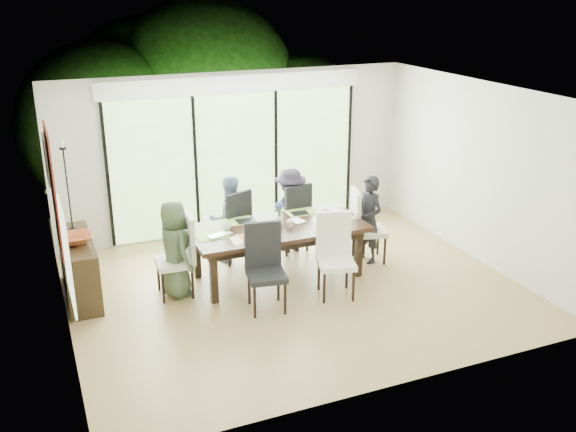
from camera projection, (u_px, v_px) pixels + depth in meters
name	position (u px, v px, depth m)	size (l,w,h in m)	color
floor	(295.00, 289.00, 8.94)	(6.00, 5.00, 0.01)	olive
ceiling	(296.00, 94.00, 8.01)	(6.00, 5.00, 0.01)	white
wall_back	(236.00, 153.00, 10.65)	(6.00, 0.02, 2.70)	beige
wall_front	(396.00, 271.00, 6.30)	(6.00, 0.02, 2.70)	silver
wall_left	(56.00, 229.00, 7.38)	(0.02, 5.00, 2.70)	beige
wall_right	(480.00, 173.00, 9.57)	(0.02, 5.00, 2.70)	white
glass_doors	(237.00, 163.00, 10.67)	(4.20, 0.02, 2.30)	#598C3F
blinds_header	(235.00, 84.00, 10.21)	(4.40, 0.06, 0.28)	white
mullion_a	(108.00, 177.00, 9.90)	(0.05, 0.04, 2.30)	black
mullion_b	(196.00, 167.00, 10.40)	(0.05, 0.04, 2.30)	black
mullion_c	(276.00, 159.00, 10.91)	(0.05, 0.04, 2.30)	black
mullion_d	(349.00, 151.00, 11.42)	(0.05, 0.04, 2.30)	black
side_window	(67.00, 255.00, 6.31)	(0.02, 0.90, 1.00)	#8CAD7F
deck	(223.00, 216.00, 11.90)	(6.00, 1.80, 0.10)	brown
rail_top	(209.00, 173.00, 12.39)	(6.00, 0.08, 0.06)	brown
foliage_left	(102.00, 126.00, 12.30)	(3.20, 3.20, 3.20)	#14380F
foliage_mid	(204.00, 95.00, 13.49)	(4.00, 4.00, 4.00)	#14380F
foliage_right	(297.00, 120.00, 13.64)	(2.80, 2.80, 2.80)	#14380F
foliage_far	(151.00, 101.00, 13.80)	(3.60, 3.60, 3.60)	#14380F
table_top	(278.00, 228.00, 9.07)	(2.49, 1.14, 0.06)	black
table_apron	(278.00, 234.00, 9.11)	(2.29, 0.94, 0.10)	black
table_leg_fl	(214.00, 278.00, 8.44)	(0.09, 0.09, 0.72)	black
table_leg_fr	(358.00, 253.00, 9.23)	(0.09, 0.09, 0.72)	black
table_leg_bl	(197.00, 254.00, 9.19)	(0.09, 0.09, 0.72)	black
table_leg_br	(332.00, 233.00, 9.97)	(0.09, 0.09, 0.72)	black
chair_left_end	(174.00, 256.00, 8.59)	(0.48, 0.48, 1.14)	silver
chair_right_end	(370.00, 225.00, 9.68)	(0.48, 0.48, 1.14)	beige
chair_far_left	(229.00, 225.00, 9.71)	(0.48, 0.48, 1.14)	black
chair_far_right	(290.00, 216.00, 10.07)	(0.48, 0.48, 1.14)	black
chair_near_left	(267.00, 269.00, 8.20)	(0.48, 0.48, 1.14)	black
chair_near_right	(336.00, 257.00, 8.56)	(0.48, 0.48, 1.14)	white
person_left_end	(175.00, 249.00, 8.56)	(0.63, 0.39, 1.34)	#3F5035
person_right_end	(369.00, 219.00, 9.64)	(0.63, 0.39, 1.34)	black
person_far_left	(229.00, 219.00, 9.66)	(0.63, 0.39, 1.34)	#7E94B6
person_far_right	(290.00, 210.00, 10.02)	(0.63, 0.39, 1.34)	black
placemat_left	(213.00, 236.00, 8.72)	(0.46, 0.33, 0.01)	#8CC144
placemat_right	(338.00, 217.00, 9.41)	(0.46, 0.33, 0.01)	#92AF3E
placemat_far_l	(238.00, 221.00, 9.25)	(0.46, 0.33, 0.01)	olive
placemat_far_r	(302.00, 212.00, 9.61)	(0.46, 0.33, 0.01)	#8FB540
placemat_paper	(248.00, 239.00, 8.60)	(0.46, 0.33, 0.01)	white
tablet_far_l	(246.00, 221.00, 9.23)	(0.27, 0.19, 0.01)	black
tablet_far_r	(300.00, 213.00, 9.54)	(0.25, 0.18, 0.01)	black
papers	(324.00, 220.00, 9.27)	(0.31, 0.23, 0.00)	white
platter_base	(248.00, 238.00, 8.60)	(0.27, 0.27, 0.02)	white
platter_snacks	(248.00, 237.00, 8.59)	(0.21, 0.21, 0.01)	orange
vase	(279.00, 220.00, 9.10)	(0.08, 0.08, 0.12)	silver
hyacinth_stems	(279.00, 212.00, 9.06)	(0.04, 0.04, 0.17)	#337226
hyacinth_blooms	(279.00, 205.00, 9.02)	(0.11, 0.11, 0.11)	#4453AA
laptop	(222.00, 236.00, 8.66)	(0.34, 0.22, 0.03)	silver
cup_a	(227.00, 226.00, 8.92)	(0.13, 0.13, 0.10)	white
cup_b	(290.00, 224.00, 9.01)	(0.10, 0.10, 0.10)	white
cup_c	(325.00, 213.00, 9.42)	(0.13, 0.13, 0.10)	white
book	(292.00, 222.00, 9.19)	(0.17, 0.23, 0.02)	white
sideboard	(79.00, 268.00, 8.61)	(0.41, 1.46, 0.82)	black
bowl	(76.00, 239.00, 8.37)	(0.43, 0.43, 0.11)	#9C4822
candlestick_base	(73.00, 230.00, 8.77)	(0.09, 0.09, 0.04)	black
candlestick_shaft	(68.00, 190.00, 8.57)	(0.02, 0.02, 1.14)	black
candlestick_pan	(63.00, 148.00, 8.38)	(0.09, 0.09, 0.03)	black
candle	(62.00, 144.00, 8.36)	(0.03, 0.03, 0.09)	silver
tapestry	(53.00, 190.00, 7.63)	(0.02, 1.00, 1.50)	#9C2A16
art_frame	(46.00, 160.00, 8.74)	(0.03, 0.55, 0.65)	black
art_canvas	(48.00, 159.00, 8.74)	(0.01, 0.45, 0.55)	#1A4F54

